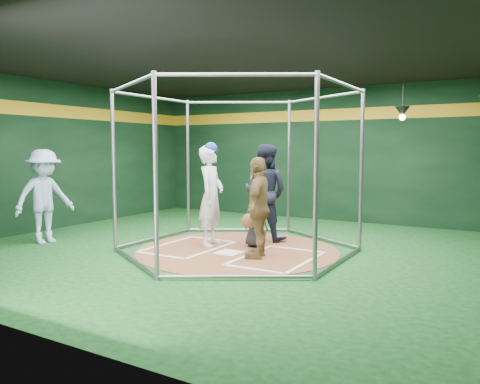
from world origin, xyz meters
The scene contains 12 objects.
room_shell centered at (0.00, 0.01, 1.75)m, with size 10.10×9.10×3.53m.
clay_disc centered at (0.00, 0.00, 0.01)m, with size 3.80×3.80×0.01m, color brown.
home_plate centered at (0.00, -0.30, 0.02)m, with size 0.43×0.43×0.01m, color white.
batter_box_left centered at (-0.95, -0.25, 0.02)m, with size 1.17×1.77×0.01m.
batter_box_right centered at (0.95, -0.25, 0.02)m, with size 1.17×1.77×0.01m.
batting_cage centered at (0.00, 0.00, 1.50)m, with size 4.05×4.67×3.00m.
pendant_lamp_near centered at (2.20, 3.60, 2.74)m, with size 0.34×0.34×0.90m.
batter_figure centered at (-0.66, 0.10, 1.01)m, with size 0.60×0.79×2.03m.
visitor_leopard centered at (0.62, -0.32, 0.89)m, with size 1.03×0.43×1.76m, color #A68347.
catcher_figure centered at (0.15, 0.39, 0.52)m, with size 0.50×0.56×1.01m.
umpire centered at (-0.01, 1.15, 1.01)m, with size 0.97×0.75×1.99m, color black.
bystander_blue centered at (-3.74, -1.35, 0.95)m, with size 1.23×0.71×1.90m, color #A9BAE0.
Camera 1 is at (4.42, -7.46, 1.91)m, focal length 35.00 mm.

